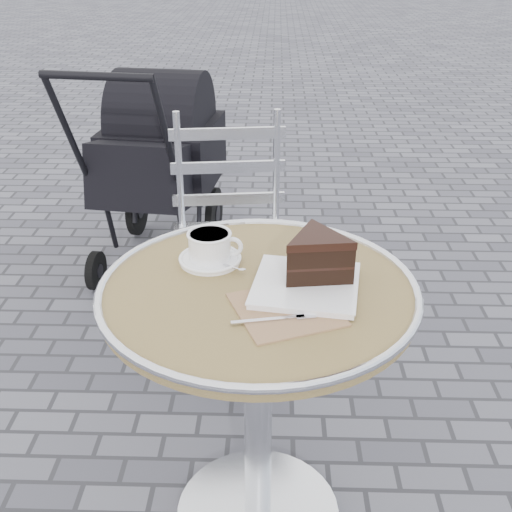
{
  "coord_description": "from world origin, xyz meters",
  "views": [
    {
      "loc": [
        0.03,
        -1.23,
        1.45
      ],
      "look_at": [
        -0.01,
        0.06,
        0.78
      ],
      "focal_mm": 45.0,
      "sensor_mm": 36.0,
      "label": 1
    }
  ],
  "objects_px": {
    "cappuccino_set": "(211,249)",
    "baby_stroller": "(158,168)",
    "cafe_table": "(258,348)",
    "bistro_chair": "(230,212)",
    "cake_plate_set": "(314,263)"
  },
  "relations": [
    {
      "from": "cappuccino_set",
      "to": "cake_plate_set",
      "type": "distance_m",
      "value": 0.26
    },
    {
      "from": "baby_stroller",
      "to": "cafe_table",
      "type": "bearing_deg",
      "value": -64.59
    },
    {
      "from": "cafe_table",
      "to": "baby_stroller",
      "type": "relative_size",
      "value": 0.73
    },
    {
      "from": "cafe_table",
      "to": "cake_plate_set",
      "type": "bearing_deg",
      "value": 5.25
    },
    {
      "from": "bistro_chair",
      "to": "cake_plate_set",
      "type": "bearing_deg",
      "value": -79.81
    },
    {
      "from": "bistro_chair",
      "to": "baby_stroller",
      "type": "height_order",
      "value": "baby_stroller"
    },
    {
      "from": "cafe_table",
      "to": "bistro_chair",
      "type": "xyz_separation_m",
      "value": [
        -0.12,
        0.82,
        -0.02
      ]
    },
    {
      "from": "baby_stroller",
      "to": "cappuccino_set",
      "type": "bearing_deg",
      "value": -67.48
    },
    {
      "from": "baby_stroller",
      "to": "bistro_chair",
      "type": "bearing_deg",
      "value": -54.89
    },
    {
      "from": "cake_plate_set",
      "to": "cappuccino_set",
      "type": "bearing_deg",
      "value": 164.82
    },
    {
      "from": "cake_plate_set",
      "to": "bistro_chair",
      "type": "relative_size",
      "value": 0.4
    },
    {
      "from": "cappuccino_set",
      "to": "baby_stroller",
      "type": "relative_size",
      "value": 0.15
    },
    {
      "from": "cafe_table",
      "to": "cake_plate_set",
      "type": "xyz_separation_m",
      "value": [
        0.12,
        0.01,
        0.22
      ]
    },
    {
      "from": "cafe_table",
      "to": "bistro_chair",
      "type": "relative_size",
      "value": 0.83
    },
    {
      "from": "cappuccino_set",
      "to": "bistro_chair",
      "type": "xyz_separation_m",
      "value": [
        -0.0,
        0.7,
        -0.21
      ]
    }
  ]
}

